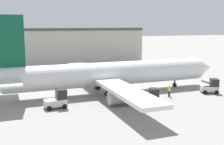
% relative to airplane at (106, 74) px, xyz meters
% --- Properties ---
extents(ground_plane, '(400.00, 400.00, 0.00)m').
position_rel_airplane_xyz_m(ground_plane, '(1.05, -0.01, -3.12)').
color(ground_plane, gray).
extents(terminal_building, '(71.47, 17.11, 10.06)m').
position_rel_airplane_xyz_m(terminal_building, '(-13.74, 38.33, 1.92)').
color(terminal_building, '#ADA89E').
rests_on(terminal_building, ground_plane).
extents(airplane, '(40.22, 35.05, 12.26)m').
position_rel_airplane_xyz_m(airplane, '(0.00, 0.00, 0.00)').
color(airplane, silver).
rests_on(airplane, ground_plane).
extents(ground_crew_worker, '(0.40, 0.40, 1.82)m').
position_rel_airplane_xyz_m(ground_crew_worker, '(8.20, -5.70, -2.14)').
color(ground_crew_worker, '#1E2338').
rests_on(ground_crew_worker, ground_plane).
extents(baggage_tug, '(2.82, 2.39, 1.98)m').
position_rel_airplane_xyz_m(baggage_tug, '(4.11, -7.30, -2.20)').
color(baggage_tug, '#2D2D33').
rests_on(baggage_tug, ground_plane).
extents(belt_loader_truck, '(3.03, 2.72, 2.33)m').
position_rel_airplane_xyz_m(belt_loader_truck, '(15.78, -6.08, -2.05)').
color(belt_loader_truck, beige).
rests_on(belt_loader_truck, ground_plane).
extents(pushback_tug, '(2.99, 2.05, 2.47)m').
position_rel_airplane_xyz_m(pushback_tug, '(-8.78, -5.29, -2.02)').
color(pushback_tug, beige).
rests_on(pushback_tug, ground_plane).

